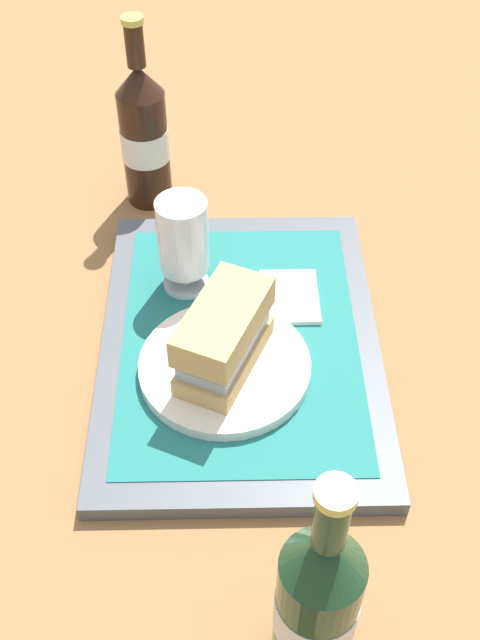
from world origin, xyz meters
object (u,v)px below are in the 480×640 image
object	(u,v)px
beer_bottle	(144,134)
second_bottle	(317,603)
sandwich	(225,334)
plate	(225,367)
beer_glass	(183,242)

from	to	relation	value
beer_bottle	second_bottle	distance (m)	0.67
sandwich	beer_bottle	bearing A→B (deg)	41.81
plate	second_bottle	world-z (taller)	second_bottle
beer_bottle	beer_glass	bearing A→B (deg)	-164.02
plate	sandwich	size ratio (longest dim) A/B	1.31
sandwich	beer_glass	xyz separation A→B (m)	(0.14, 0.05, 0.01)
plate	beer_bottle	xyz separation A→B (m)	(0.34, 0.11, 0.08)
second_bottle	beer_bottle	bearing A→B (deg)	15.25
plate	sandwich	distance (m)	0.05
beer_glass	second_bottle	distance (m)	0.46
beer_glass	second_bottle	world-z (taller)	second_bottle
plate	beer_bottle	world-z (taller)	beer_bottle
sandwich	second_bottle	distance (m)	0.31
plate	beer_glass	world-z (taller)	beer_glass
beer_bottle	second_bottle	world-z (taller)	same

